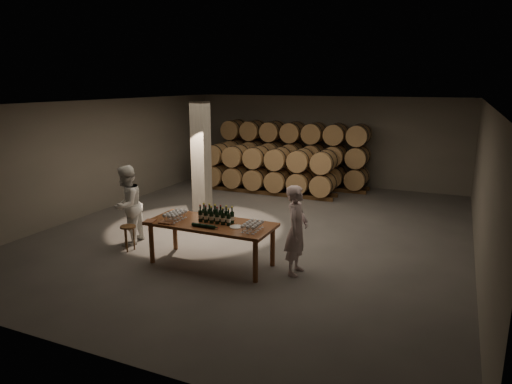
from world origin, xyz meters
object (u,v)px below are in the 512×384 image
at_px(stool, 128,230).
at_px(person_man, 296,230).
at_px(tasting_table, 211,227).
at_px(notebook_near, 166,222).
at_px(bottle_cluster, 216,216).
at_px(person_woman, 127,205).
at_px(plate, 236,227).

distance_m(stool, person_man, 3.87).
height_order(tasting_table, notebook_near, notebook_near).
relative_size(bottle_cluster, person_man, 0.42).
bearing_deg(tasting_table, bottle_cluster, 30.44).
bearing_deg(person_woman, plate, 72.76).
relative_size(bottle_cluster, person_woman, 0.40).
xyz_separation_m(notebook_near, person_man, (2.55, 0.66, -0.03)).
bearing_deg(bottle_cluster, stool, -177.23).
distance_m(tasting_table, person_woman, 2.41).
bearing_deg(person_man, person_woman, 88.34).
xyz_separation_m(person_man, person_woman, (-4.13, 0.05, 0.04)).
relative_size(tasting_table, person_woman, 1.41).
xyz_separation_m(bottle_cluster, person_man, (1.65, 0.22, -0.14)).
relative_size(person_man, person_woman, 0.96).
relative_size(stool, person_woman, 0.31).
xyz_separation_m(plate, person_woman, (-2.99, 0.38, 0.02)).
bearing_deg(plate, person_woman, 172.80).
bearing_deg(notebook_near, stool, 159.81).
height_order(person_man, person_woman, person_woman).
bearing_deg(person_man, stool, 93.76).
bearing_deg(person_man, plate, 105.30).
height_order(stool, person_woman, person_woman).
relative_size(tasting_table, plate, 9.89).
relative_size(plate, stool, 0.46).
bearing_deg(person_woman, stool, 28.90).
height_order(bottle_cluster, person_man, person_man).
relative_size(notebook_near, stool, 0.47).
distance_m(stool, person_woman, 0.66).
distance_m(bottle_cluster, person_woman, 2.50).
distance_m(tasting_table, plate, 0.62).
distance_m(plate, person_woman, 3.02).
relative_size(plate, notebook_near, 0.99).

